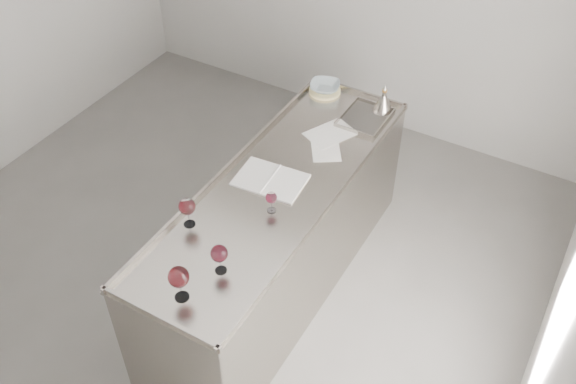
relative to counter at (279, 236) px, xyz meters
The scene contains 12 objects.
room_shell 1.10m from the counter, 148.97° to the right, with size 4.54×5.04×2.84m.
counter is the anchor object (origin of this frame).
wine_glass_left 0.87m from the counter, 116.21° to the right, with size 0.10×0.10×0.20m.
wine_glass_middle 1.19m from the counter, 89.17° to the right, with size 0.11×0.11×0.22m.
wine_glass_right 0.97m from the counter, 83.37° to the right, with size 0.10×0.10×0.19m.
wine_glass_small 0.61m from the counter, 68.78° to the right, with size 0.07×0.07×0.14m.
notebook 0.48m from the counter, 167.79° to the left, with size 0.46×0.34×0.02m.
loose_paper_top 0.67m from the counter, 78.67° to the left, with size 0.19×0.27×0.00m, color silver.
loose_paper_under 0.79m from the counter, 86.08° to the left, with size 0.23×0.33×0.00m, color silver.
trivet 1.20m from the counter, 102.12° to the left, with size 0.24×0.24×0.02m, color beige.
ceramic_bowl 1.22m from the counter, 102.12° to the left, with size 0.22×0.22×0.05m, color #96A7AF.
wine_funnel 1.23m from the counter, 77.45° to the left, with size 0.15×0.15×0.22m.
Camera 1 is at (2.06, -2.28, 3.63)m, focal length 40.00 mm.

